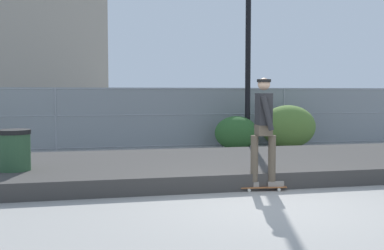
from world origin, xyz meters
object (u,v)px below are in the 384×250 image
object	(u,v)px
shrub_center	(236,133)
trash_bin	(14,158)
skateboard	(263,187)
parked_car_near	(70,117)
shrub_right	(288,127)
skater	(264,124)

from	to	relation	value
shrub_center	trash_bin	bearing A→B (deg)	-141.23
skateboard	parked_car_near	world-z (taller)	parked_car_near
shrub_right	trash_bin	xyz separation A→B (m)	(-7.28, -4.53, -0.14)
shrub_center	trash_bin	xyz separation A→B (m)	(-5.60, -4.50, 0.02)
parked_car_near	skateboard	bearing A→B (deg)	-69.98
parked_car_near	trash_bin	xyz separation A→B (m)	(-0.65, -8.55, -0.32)
skater	shrub_right	size ratio (longest dim) A/B	1.10
skater	parked_car_near	size ratio (longest dim) A/B	0.41
skater	shrub_center	bearing A→B (deg)	76.57
shrub_center	shrub_right	world-z (taller)	shrub_right
skater	shrub_center	world-z (taller)	skater
skateboard	skater	size ratio (longest dim) A/B	0.44
skateboard	parked_car_near	distance (m)	10.47
shrub_center	shrub_right	distance (m)	1.68
parked_car_near	shrub_center	world-z (taller)	parked_car_near
skater	shrub_right	distance (m)	6.56
parked_car_near	trash_bin	bearing A→B (deg)	-94.36
parked_car_near	shrub_right	xyz separation A→B (m)	(6.62, -4.03, -0.18)
skater	parked_car_near	distance (m)	10.45
shrub_center	trash_bin	world-z (taller)	trash_bin
skateboard	shrub_right	world-z (taller)	shrub_right
skateboard	trash_bin	distance (m)	4.44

